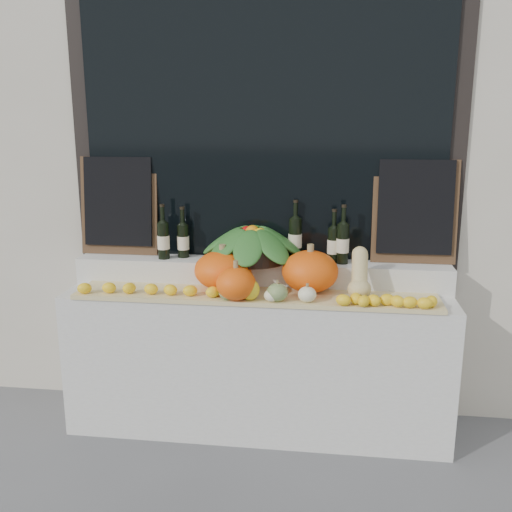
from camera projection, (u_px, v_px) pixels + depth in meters
storefront_facade at (271, 63)px, 3.79m from camera, size 7.00×0.94×4.50m
display_sill at (258, 360)px, 3.52m from camera, size 2.30×0.55×0.88m
rear_tier at (261, 272)px, 3.54m from camera, size 2.30×0.25×0.16m
straw_bedding at (255, 296)px, 3.29m from camera, size 2.10×0.32×0.02m
pumpkin_left at (223, 270)px, 3.37m from camera, size 0.43×0.43×0.23m
pumpkin_right at (310, 271)px, 3.31m from camera, size 0.42×0.42×0.24m
pumpkin_center at (236, 284)px, 3.17m from camera, size 0.24×0.24×0.19m
butternut_squash at (360, 276)px, 3.20m from camera, size 0.13×0.20×0.28m
decorative_gourds at (266, 292)px, 3.16m from camera, size 0.54×0.12×0.14m
lemon_heap at (252, 295)px, 3.18m from camera, size 2.20×0.16×0.06m
produce_bowl at (253, 243)px, 3.49m from camera, size 0.67×0.67×0.23m
wine_bottle_far_left at (163, 240)px, 3.53m from camera, size 0.08×0.08×0.34m
wine_bottle_near_left at (183, 240)px, 3.57m from camera, size 0.08×0.08×0.32m
wine_bottle_tall at (295, 238)px, 3.52m from camera, size 0.08×0.08×0.37m
wine_bottle_near_right at (343, 243)px, 3.42m from camera, size 0.08×0.08×0.36m
wine_bottle_far_right at (334, 244)px, 3.46m from camera, size 0.08×0.08×0.32m
chalkboard_left at (119, 204)px, 3.62m from camera, size 0.50×0.10×0.62m
chalkboard_right at (415, 210)px, 3.39m from camera, size 0.50×0.10×0.62m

